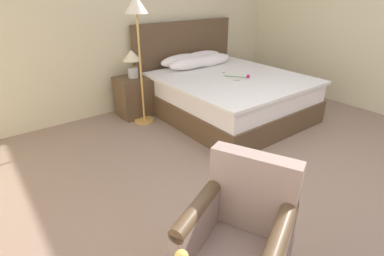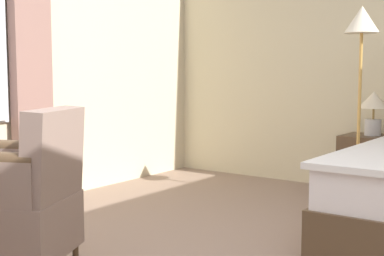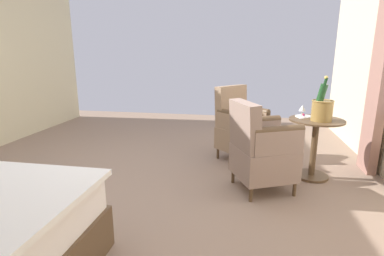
{
  "view_description": "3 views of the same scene",
  "coord_description": "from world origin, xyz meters",
  "px_view_note": "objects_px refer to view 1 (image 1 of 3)",
  "views": [
    {
      "loc": [
        -2.19,
        -0.98,
        1.78
      ],
      "look_at": [
        -0.84,
        0.79,
        0.72
      ],
      "focal_mm": 28.0,
      "sensor_mm": 36.0,
      "label": 1
    },
    {
      "loc": [
        1.17,
        -1.9,
        1.12
      ],
      "look_at": [
        -0.58,
        0.51,
        0.82
      ],
      "focal_mm": 50.0,
      "sensor_mm": 36.0,
      "label": 2
    },
    {
      "loc": [
        -1.06,
        2.85,
        1.4
      ],
      "look_at": [
        -0.61,
        0.4,
        0.78
      ],
      "focal_mm": 28.0,
      "sensor_mm": 36.0,
      "label": 3
    }
  ],
  "objects_px": {
    "armchair_by_window": "(238,247)",
    "bed": "(223,91)",
    "floor_lamp_brass": "(137,22)",
    "nightstand": "(135,96)",
    "bedside_lamp": "(132,59)"
  },
  "relations": [
    {
      "from": "armchair_by_window",
      "to": "bed",
      "type": "bearing_deg",
      "value": 48.68
    },
    {
      "from": "bed",
      "to": "floor_lamp_brass",
      "type": "relative_size",
      "value": 1.28
    },
    {
      "from": "nightstand",
      "to": "bedside_lamp",
      "type": "relative_size",
      "value": 1.46
    },
    {
      "from": "nightstand",
      "to": "armchair_by_window",
      "type": "relative_size",
      "value": 0.61
    },
    {
      "from": "bedside_lamp",
      "to": "armchair_by_window",
      "type": "relative_size",
      "value": 0.42
    },
    {
      "from": "floor_lamp_brass",
      "to": "armchair_by_window",
      "type": "distance_m",
      "value": 3.02
    },
    {
      "from": "armchair_by_window",
      "to": "floor_lamp_brass",
      "type": "bearing_deg",
      "value": 71.89
    },
    {
      "from": "bedside_lamp",
      "to": "nightstand",
      "type": "bearing_deg",
      "value": 0.0
    },
    {
      "from": "nightstand",
      "to": "armchair_by_window",
      "type": "height_order",
      "value": "armchair_by_window"
    },
    {
      "from": "bedside_lamp",
      "to": "floor_lamp_brass",
      "type": "height_order",
      "value": "floor_lamp_brass"
    },
    {
      "from": "bed",
      "to": "armchair_by_window",
      "type": "height_order",
      "value": "bed"
    },
    {
      "from": "bedside_lamp",
      "to": "bed",
      "type": "bearing_deg",
      "value": -34.62
    },
    {
      "from": "bed",
      "to": "bedside_lamp",
      "type": "height_order",
      "value": "bed"
    },
    {
      "from": "bed",
      "to": "nightstand",
      "type": "height_order",
      "value": "bed"
    },
    {
      "from": "nightstand",
      "to": "bedside_lamp",
      "type": "bearing_deg",
      "value": 180.0
    }
  ]
}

